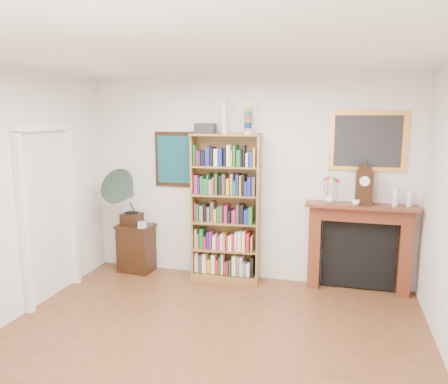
# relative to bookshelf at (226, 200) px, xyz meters

# --- Properties ---
(room) EXTENTS (4.51, 5.01, 2.81)m
(room) POSITION_rel_bookshelf_xyz_m (0.25, -2.31, 0.26)
(room) COLOR #553119
(room) RESTS_ON ground
(door_casing) EXTENTS (0.08, 1.02, 2.17)m
(door_casing) POSITION_rel_bookshelf_xyz_m (-1.95, -1.11, 0.12)
(door_casing) COLOR white
(door_casing) RESTS_ON left_wall
(teal_poster) EXTENTS (0.58, 0.04, 0.78)m
(teal_poster) POSITION_rel_bookshelf_xyz_m (-0.80, 0.17, 0.51)
(teal_poster) COLOR black
(teal_poster) RESTS_ON back_wall
(small_picture) EXTENTS (0.26, 0.04, 0.30)m
(small_picture) POSITION_rel_bookshelf_xyz_m (0.25, 0.17, 1.21)
(small_picture) COLOR white
(small_picture) RESTS_ON back_wall
(gilt_painting) EXTENTS (0.95, 0.04, 0.75)m
(gilt_painting) POSITION_rel_bookshelf_xyz_m (1.80, 0.17, 0.81)
(gilt_painting) COLOR gold
(gilt_painting) RESTS_ON back_wall
(bookshelf) EXTENTS (0.96, 0.41, 2.34)m
(bookshelf) POSITION_rel_bookshelf_xyz_m (0.00, 0.00, 0.00)
(bookshelf) COLOR brown
(bookshelf) RESTS_ON floor
(side_cabinet) EXTENTS (0.54, 0.41, 0.70)m
(side_cabinet) POSITION_rel_bookshelf_xyz_m (-1.35, -0.02, -0.79)
(side_cabinet) COLOR black
(side_cabinet) RESTS_ON floor
(fireplace) EXTENTS (1.38, 0.34, 1.16)m
(fireplace) POSITION_rel_bookshelf_xyz_m (1.77, 0.09, -0.45)
(fireplace) COLOR #511D12
(fireplace) RESTS_ON floor
(gramophone) EXTENTS (0.59, 0.70, 0.84)m
(gramophone) POSITION_rel_bookshelf_xyz_m (-1.43, -0.12, 0.04)
(gramophone) COLOR black
(gramophone) RESTS_ON side_cabinet
(cd_stack) EXTENTS (0.15, 0.15, 0.08)m
(cd_stack) POSITION_rel_bookshelf_xyz_m (-1.19, -0.13, -0.40)
(cd_stack) COLOR silver
(cd_stack) RESTS_ON side_cabinet
(mantel_clock) EXTENTS (0.22, 0.13, 0.49)m
(mantel_clock) POSITION_rel_bookshelf_xyz_m (1.79, 0.02, 0.26)
(mantel_clock) COLOR black
(mantel_clock) RESTS_ON fireplace
(flower_vase) EXTENTS (0.16, 0.16, 0.13)m
(flower_vase) POSITION_rel_bookshelf_xyz_m (1.38, 0.03, 0.09)
(flower_vase) COLOR white
(flower_vase) RESTS_ON fireplace
(teacup) EXTENTS (0.12, 0.12, 0.08)m
(teacup) POSITION_rel_bookshelf_xyz_m (1.70, -0.04, 0.07)
(teacup) COLOR white
(teacup) RESTS_ON fireplace
(bottle_left) EXTENTS (0.07, 0.07, 0.24)m
(bottle_left) POSITION_rel_bookshelf_xyz_m (2.16, 0.02, 0.15)
(bottle_left) COLOR silver
(bottle_left) RESTS_ON fireplace
(bottle_right) EXTENTS (0.06, 0.06, 0.20)m
(bottle_right) POSITION_rel_bookshelf_xyz_m (2.33, 0.04, 0.13)
(bottle_right) COLOR silver
(bottle_right) RESTS_ON fireplace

